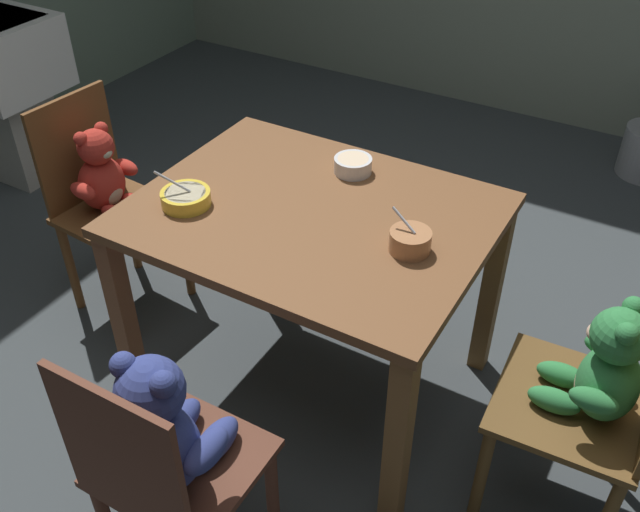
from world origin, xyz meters
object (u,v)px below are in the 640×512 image
at_px(porridge_bowl_terracotta_near_right, 410,241).
at_px(porridge_bowl_yellow_near_left, 186,198).
at_px(porridge_bowl_white_far_center, 354,165).
at_px(teddy_chair_near_right, 603,383).
at_px(sink_basin, 3,77).
at_px(dining_table, 312,240).
at_px(teddy_chair_near_left, 105,189).
at_px(teddy_chair_near_front, 164,443).

relative_size(porridge_bowl_terracotta_near_right, porridge_bowl_yellow_near_left, 0.83).
xyz_separation_m(porridge_bowl_white_far_center, porridge_bowl_yellow_near_left, (-0.35, -0.43, -0.00)).
bearing_deg(porridge_bowl_terracotta_near_right, porridge_bowl_yellow_near_left, -169.26).
height_order(teddy_chair_near_right, sink_basin, teddy_chair_near_right).
relative_size(dining_table, teddy_chair_near_left, 1.25).
height_order(teddy_chair_near_right, teddy_chair_near_front, teddy_chair_near_right).
bearing_deg(porridge_bowl_white_far_center, teddy_chair_near_front, -86.78).
distance_m(teddy_chair_near_right, porridge_bowl_white_far_center, 1.00).
bearing_deg(porridge_bowl_terracotta_near_right, sink_basin, 167.26).
bearing_deg(teddy_chair_near_left, porridge_bowl_white_far_center, 19.13).
height_order(teddy_chair_near_left, porridge_bowl_white_far_center, teddy_chair_near_left).
bearing_deg(teddy_chair_near_front, porridge_bowl_white_far_center, 2.83).
xyz_separation_m(teddy_chair_near_front, porridge_bowl_terracotta_near_right, (0.28, 0.76, 0.22)).
xyz_separation_m(dining_table, porridge_bowl_white_far_center, (0.00, 0.26, 0.14)).
xyz_separation_m(teddy_chair_near_left, porridge_bowl_yellow_near_left, (0.57, -0.18, 0.24)).
bearing_deg(porridge_bowl_yellow_near_left, teddy_chair_near_right, 4.87).
bearing_deg(teddy_chair_near_left, sink_basin, 160.87).
height_order(porridge_bowl_white_far_center, porridge_bowl_terracotta_near_right, porridge_bowl_terracotta_near_right).
distance_m(dining_table, porridge_bowl_terracotta_near_right, 0.37).
bearing_deg(teddy_chair_near_right, sink_basin, -13.70).
xyz_separation_m(dining_table, teddy_chair_near_right, (0.92, -0.06, -0.09)).
distance_m(teddy_chair_near_right, teddy_chair_near_left, 1.84).
height_order(dining_table, teddy_chair_near_front, teddy_chair_near_front).
bearing_deg(sink_basin, teddy_chair_near_left, -23.27).
relative_size(teddy_chair_near_left, porridge_bowl_yellow_near_left, 5.64).
distance_m(dining_table, porridge_bowl_yellow_near_left, 0.41).
bearing_deg(teddy_chair_near_left, teddy_chair_near_right, 1.82).
xyz_separation_m(dining_table, porridge_bowl_terracotta_near_right, (0.34, -0.03, 0.15)).
bearing_deg(porridge_bowl_white_far_center, porridge_bowl_yellow_near_left, -129.32).
relative_size(teddy_chair_near_right, porridge_bowl_terracotta_near_right, 7.29).
relative_size(dining_table, porridge_bowl_yellow_near_left, 7.03).
xyz_separation_m(teddy_chair_near_left, porridge_bowl_white_far_center, (0.92, 0.25, 0.25)).
distance_m(teddy_chair_near_front, teddy_chair_near_left, 1.27).
xyz_separation_m(dining_table, teddy_chair_near_left, (-0.92, 0.02, -0.11)).
height_order(dining_table, porridge_bowl_terracotta_near_right, porridge_bowl_terracotta_near_right).
xyz_separation_m(porridge_bowl_white_far_center, porridge_bowl_terracotta_near_right, (0.34, -0.30, 0.01)).
height_order(teddy_chair_near_right, porridge_bowl_terracotta_near_right, teddy_chair_near_right).
height_order(teddy_chair_near_right, porridge_bowl_white_far_center, teddy_chair_near_right).
xyz_separation_m(teddy_chair_near_front, sink_basin, (-2.11, 1.30, -0.01)).
distance_m(porridge_bowl_white_far_center, porridge_bowl_yellow_near_left, 0.55).
bearing_deg(dining_table, teddy_chair_near_right, -3.53).
height_order(dining_table, sink_basin, sink_basin).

